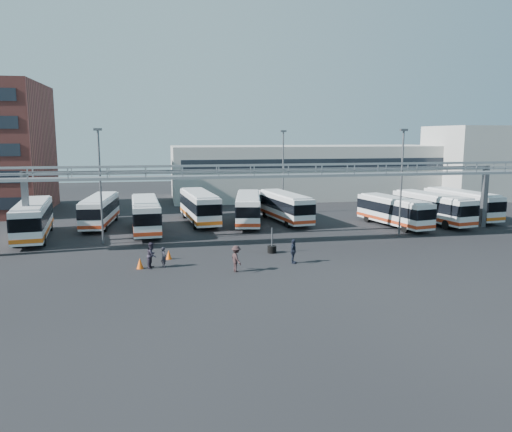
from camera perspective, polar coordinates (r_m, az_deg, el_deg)
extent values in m
plane|color=black|center=(40.09, 5.14, -4.67)|extent=(140.00, 140.00, 0.00)
cube|color=gray|center=(43.89, 3.44, 4.62)|extent=(50.00, 1.80, 0.22)
cube|color=gray|center=(43.01, 3.73, 5.80)|extent=(50.00, 0.10, 0.10)
cube|color=gray|center=(44.65, 3.18, 5.93)|extent=(50.00, 0.10, 0.10)
cube|color=#4C4F54|center=(47.75, 2.25, 5.24)|extent=(45.00, 0.50, 0.35)
cube|color=#9E9E99|center=(78.97, 5.93, 5.09)|extent=(42.00, 14.00, 8.00)
cube|color=#B2B2AD|center=(84.97, 24.29, 5.63)|extent=(14.00, 12.00, 11.00)
cylinder|color=#4C4F54|center=(45.89, -17.33, 3.04)|extent=(0.18, 0.18, 10.00)
cube|color=#4C4F54|center=(45.66, -17.64, 9.42)|extent=(0.70, 0.35, 0.22)
cylinder|color=#4C4F54|center=(50.14, 16.27, 3.58)|extent=(0.18, 0.18, 10.00)
cube|color=#4C4F54|center=(49.94, 16.54, 9.41)|extent=(0.70, 0.35, 0.22)
cylinder|color=#4C4F54|center=(61.39, 3.11, 4.90)|extent=(0.18, 0.18, 10.00)
cube|color=#4C4F54|center=(61.22, 3.15, 9.66)|extent=(0.70, 0.35, 0.22)
cube|color=silver|center=(51.02, -24.14, -0.30)|extent=(3.88, 11.57, 2.84)
cube|color=black|center=(50.97, -24.16, 0.07)|extent=(3.95, 11.64, 1.13)
cube|color=orange|center=(51.18, -24.07, -1.41)|extent=(3.94, 11.63, 0.36)
cube|color=silver|center=(50.81, -24.25, 1.37)|extent=(3.50, 10.42, 0.17)
cylinder|color=black|center=(47.86, -25.89, -2.66)|extent=(0.43, 1.06, 1.03)
cylinder|color=black|center=(47.57, -23.10, -2.54)|extent=(0.43, 1.06, 1.03)
cylinder|color=black|center=(54.94, -24.85, -1.17)|extent=(0.43, 1.06, 1.03)
cylinder|color=black|center=(54.68, -22.42, -1.05)|extent=(0.43, 1.06, 1.03)
cube|color=silver|center=(55.59, -17.40, 0.66)|extent=(3.17, 10.64, 2.62)
cube|color=black|center=(55.55, -17.41, 0.97)|extent=(3.24, 10.70, 1.05)
cube|color=#B33416|center=(55.73, -17.35, -0.29)|extent=(3.23, 10.69, 0.33)
cube|color=silver|center=(55.41, -17.47, 2.08)|extent=(2.86, 9.57, 0.15)
cylinder|color=black|center=(52.77, -19.14, -1.26)|extent=(0.36, 0.97, 0.95)
cylinder|color=black|center=(52.34, -16.85, -1.23)|extent=(0.36, 0.97, 0.95)
cylinder|color=black|center=(59.24, -17.76, -0.09)|extent=(0.36, 0.97, 0.95)
cylinder|color=black|center=(58.86, -15.72, -0.05)|extent=(0.36, 0.97, 0.95)
cube|color=silver|center=(50.85, -12.51, 0.19)|extent=(3.10, 11.08, 2.74)
cube|color=black|center=(50.80, -12.52, 0.55)|extent=(3.17, 11.14, 1.10)
cube|color=#B33416|center=(51.01, -12.47, -0.89)|extent=(3.16, 11.13, 0.35)
cube|color=silver|center=(50.65, -12.56, 1.81)|extent=(2.79, 9.97, 0.16)
cylinder|color=black|center=(47.61, -13.67, -2.07)|extent=(0.35, 1.01, 1.00)
cylinder|color=black|center=(47.67, -10.96, -1.96)|extent=(0.35, 1.01, 1.00)
cylinder|color=black|center=(54.51, -13.76, -0.67)|extent=(0.35, 1.01, 1.00)
cylinder|color=black|center=(54.56, -11.40, -0.58)|extent=(0.35, 1.01, 1.00)
cube|color=silver|center=(55.41, -6.50, 1.13)|extent=(3.68, 11.49, 2.82)
cube|color=black|center=(55.36, -6.50, 1.48)|extent=(3.75, 11.56, 1.13)
cube|color=orange|center=(55.55, -6.48, 0.11)|extent=(3.74, 11.54, 0.36)
cube|color=silver|center=(55.22, -6.52, 2.67)|extent=(3.31, 10.34, 0.16)
cylinder|color=black|center=(51.91, -7.02, -0.94)|extent=(0.41, 1.05, 1.03)
cylinder|color=black|center=(52.34, -4.51, -0.82)|extent=(0.41, 1.05, 1.03)
cylinder|color=black|center=(58.95, -8.21, 0.25)|extent=(0.41, 1.05, 1.03)
cylinder|color=black|center=(59.33, -5.99, 0.35)|extent=(0.41, 1.05, 1.03)
cube|color=silver|center=(54.23, -0.89, 0.93)|extent=(4.40, 11.04, 2.69)
cube|color=black|center=(54.19, -0.89, 1.26)|extent=(4.47, 11.11, 1.08)
cube|color=#B33416|center=(54.38, -0.89, -0.07)|extent=(4.46, 11.10, 0.34)
cube|color=silver|center=(54.04, -0.90, 2.42)|extent=(3.96, 9.94, 0.16)
cylinder|color=black|center=(51.06, -2.17, -1.07)|extent=(0.47, 1.02, 0.98)
cylinder|color=black|center=(51.04, 0.31, -1.07)|extent=(0.47, 1.02, 0.98)
cylinder|color=black|center=(57.86, -1.95, 0.14)|extent=(0.47, 1.02, 0.98)
cylinder|color=black|center=(57.84, 0.24, 0.15)|extent=(0.47, 1.02, 0.98)
cube|color=silver|center=(55.73, 3.31, 1.11)|extent=(3.93, 10.87, 2.66)
cube|color=black|center=(55.69, 3.31, 1.43)|extent=(4.00, 10.93, 1.06)
cube|color=#B33416|center=(55.87, 3.30, 0.15)|extent=(3.99, 10.92, 0.34)
cube|color=silver|center=(55.55, 3.32, 2.55)|extent=(3.54, 9.78, 0.15)
cylinder|color=black|center=(52.42, 3.62, -0.82)|extent=(0.43, 1.00, 0.97)
cylinder|color=black|center=(53.30, 5.78, -0.69)|extent=(0.43, 1.00, 0.97)
cylinder|color=black|center=(58.66, 1.04, 0.27)|extent=(0.43, 1.00, 0.97)
cylinder|color=black|center=(59.44, 3.01, 0.37)|extent=(0.43, 1.00, 0.97)
cube|color=silver|center=(54.82, 15.46, 0.58)|extent=(4.20, 10.47, 2.55)
cube|color=black|center=(54.78, 15.47, 0.90)|extent=(4.27, 10.54, 1.02)
cube|color=#B33416|center=(54.96, 15.42, -0.35)|extent=(4.26, 10.53, 0.33)
cube|color=silver|center=(54.64, 15.52, 1.99)|extent=(3.78, 9.42, 0.15)
cylinder|color=black|center=(51.84, 16.66, -1.33)|extent=(0.45, 0.96, 0.93)
cylinder|color=black|center=(53.15, 18.42, -1.16)|extent=(0.45, 0.96, 0.93)
cylinder|color=black|center=(57.02, 12.59, -0.23)|extent=(0.45, 0.96, 0.93)
cylinder|color=black|center=(58.21, 14.29, -0.11)|extent=(0.45, 0.96, 0.93)
cube|color=silver|center=(57.99, 19.49, 0.94)|extent=(4.41, 11.06, 2.70)
cube|color=black|center=(57.95, 19.51, 1.25)|extent=(4.48, 11.13, 1.08)
cube|color=#B33416|center=(58.13, 19.44, 0.01)|extent=(4.47, 11.12, 0.34)
cube|color=silver|center=(57.82, 19.57, 2.34)|extent=(3.97, 9.95, 0.16)
cylinder|color=black|center=(54.92, 20.91, -0.95)|extent=(0.47, 1.02, 0.98)
cylinder|color=black|center=(56.43, 22.57, -0.79)|extent=(0.47, 1.02, 0.98)
cylinder|color=black|center=(60.10, 16.48, 0.11)|extent=(0.47, 1.02, 0.98)
cylinder|color=black|center=(61.48, 18.10, 0.23)|extent=(0.47, 1.02, 0.98)
cube|color=silver|center=(62.42, 22.44, 1.32)|extent=(3.74, 10.97, 2.69)
cube|color=black|center=(62.38, 22.45, 1.60)|extent=(3.81, 11.04, 1.08)
cube|color=orange|center=(62.54, 22.38, 0.45)|extent=(3.80, 11.03, 0.34)
cube|color=silver|center=(62.25, 22.52, 2.61)|extent=(3.37, 9.87, 0.16)
cylinder|color=black|center=(59.32, 23.69, -0.41)|extent=(0.41, 1.01, 0.98)
cylinder|color=black|center=(60.80, 25.24, -0.30)|extent=(0.41, 1.01, 0.98)
cylinder|color=black|center=(64.54, 19.65, 0.55)|extent=(0.41, 1.01, 0.98)
cylinder|color=black|center=(65.90, 21.17, 0.64)|extent=(0.41, 1.01, 0.98)
imported|color=black|center=(37.28, -10.50, -4.65)|extent=(0.56, 0.66, 1.53)
imported|color=#2A2432|center=(37.27, -11.83, -4.40)|extent=(0.99, 1.11, 1.90)
imported|color=#2E1E20|center=(35.48, -2.27, -4.90)|extent=(1.00, 1.37, 1.89)
imported|color=#1A2030|center=(37.87, 4.29, -4.04)|extent=(0.87, 1.18, 1.86)
cone|color=#F5570D|center=(37.37, -13.12, -5.28)|extent=(0.51, 0.51, 0.79)
cone|color=#F5570D|center=(39.72, -9.94, -4.37)|extent=(0.59, 0.59, 0.73)
cylinder|color=black|center=(41.28, 1.83, -4.09)|extent=(0.74, 0.74, 0.18)
cylinder|color=black|center=(41.23, 1.83, -3.82)|extent=(0.74, 0.74, 0.18)
cylinder|color=black|center=(41.19, 1.83, -3.56)|extent=(0.74, 0.74, 0.18)
cylinder|color=#4C4F54|center=(41.07, 1.83, -2.79)|extent=(0.11, 0.11, 2.11)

